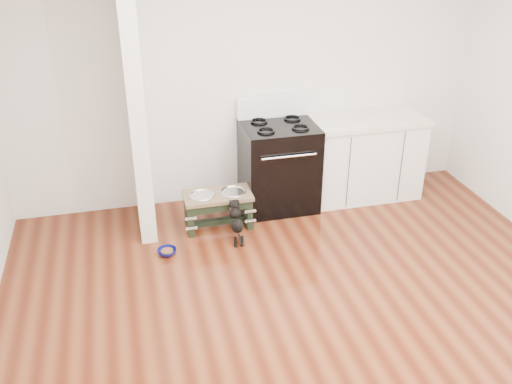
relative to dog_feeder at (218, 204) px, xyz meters
name	(u,v)px	position (x,y,z in m)	size (l,w,h in m)	color
ground	(325,340)	(0.47, -1.85, -0.26)	(5.00, 5.00, 0.00)	#481A0C
room_shell	(339,142)	(0.47, -1.85, 1.36)	(5.00, 5.00, 5.00)	silver
partition_wall	(134,97)	(-0.71, 0.25, 1.09)	(0.15, 0.80, 2.70)	silver
oven_range	(279,165)	(0.72, 0.31, 0.21)	(0.76, 0.69, 1.14)	black
cabinet_run	(364,157)	(1.70, 0.33, 0.19)	(1.24, 0.64, 0.91)	white
dog_feeder	(218,204)	(0.00, 0.00, 0.00)	(0.68, 0.36, 0.39)	black
puppy	(236,221)	(0.12, -0.31, -0.04)	(0.12, 0.35, 0.41)	black
floor_bowl	(167,252)	(-0.57, -0.39, -0.24)	(0.21, 0.21, 0.06)	#0D0F5C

